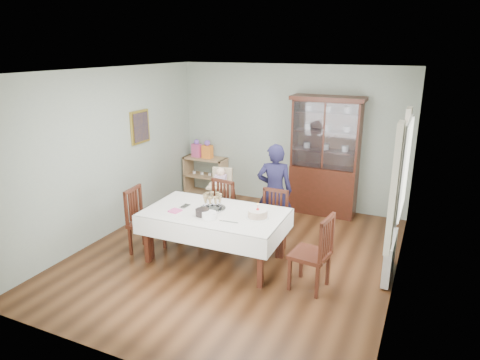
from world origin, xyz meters
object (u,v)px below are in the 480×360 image
Objects in this scene: sideboard at (206,176)px; champagne_tray at (213,204)px; chair_end_left at (146,233)px; chair_far_right at (271,234)px; chair_end_right at (311,267)px; china_cabinet at (325,155)px; high_chair at (221,203)px; birthday_cake at (258,214)px; dining_table at (215,236)px; gift_bag_pink at (197,149)px; chair_far_left at (217,224)px; gift_bag_orange at (207,150)px; woman at (274,191)px.

champagne_tray is (1.47, -2.45, 0.43)m from sideboard.
chair_far_right is at bearing -69.73° from chair_end_left.
chair_end_left reaches higher than sideboard.
chair_end_right is 1.65m from champagne_tray.
china_cabinet is at bearing -162.14° from chair_end_right.
birthday_cake is at bearing -56.92° from high_chair.
chair_far_right reaches higher than dining_table.
chair_end_left is (0.46, -2.72, -0.10)m from sideboard.
birthday_cake is at bearing -2.86° from champagne_tray.
birthday_cake is (0.72, -0.04, -0.02)m from champagne_tray.
birthday_cake is at bearing -88.85° from chair_far_right.
chair_end_right is 0.98× the size of high_chair.
birthday_cake is at bearing -97.20° from chair_end_right.
gift_bag_pink reaches higher than chair_end_right.
china_cabinet is 2.20× the size of chair_far_left.
gift_bag_orange is at bearing 138.18° from chair_far_right.
birthday_cake is at bearing -20.39° from chair_far_left.
chair_far_left is 0.68m from high_chair.
woman is (2.03, -1.38, 0.38)m from sideboard.
champagne_tray is at bearing -58.57° from chair_far_left.
champagne_tray is at bearing -112.92° from china_cabinet.
chair_far_left is at bearing -176.27° from chair_far_right.
dining_table is 1.99× the size of chair_end_right.
chair_far_left is at bearing -53.03° from gift_bag_pink.
gift_bag_pink is at bearing 120.81° from high_chair.
sideboard is 4.05m from chair_end_right.
china_cabinet is at bearing 67.05° from chair_far_left.
china_cabinet is (0.95, 2.51, 0.74)m from dining_table.
woman is at bearing -136.22° from chair_end_right.
china_cabinet is at bearing 69.19° from dining_table.
high_chair is (-1.46, -1.32, -0.71)m from china_cabinet.
champagne_tray is 1.03× the size of gift_bag_pink.
dining_table is 5.50× the size of gift_bag_pink.
sideboard is 0.96× the size of chair_far_right.
chair_far_right reaches higher than sideboard.
high_chair is 2.76× the size of champagne_tray.
high_chair is at bearing 111.36° from champagne_tray.
chair_end_right is (1.74, -0.73, 0.01)m from chair_far_left.
gift_bag_pink reaches higher than dining_table.
birthday_cake is at bearing -46.04° from gift_bag_pink.
woman is (1.57, 1.34, 0.48)m from chair_end_left.
dining_table is 0.78m from birthday_cake.
china_cabinet is 2.60m from sideboard.
china_cabinet is 2.42× the size of sideboard.
chair_far_right is at bearing 44.68° from dining_table.
chair_far_left is 1.89m from chair_end_right.
woman is at bearing -13.92° from high_chair.
dining_table is at bearing -58.54° from sideboard.
chair_far_right is 2.49× the size of champagne_tray.
champagne_tray is (0.43, -1.11, 0.43)m from high_chair.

